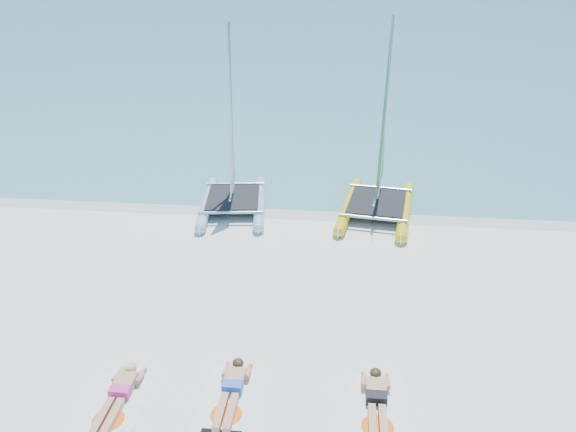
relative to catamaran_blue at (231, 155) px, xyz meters
name	(u,v)px	position (x,y,z in m)	size (l,w,h in m)	color
ground	(275,307)	(2.03, -5.60, -1.72)	(140.00, 140.00, 0.00)	white
sea	(337,23)	(2.03, 57.40, -1.71)	(140.00, 115.00, 0.01)	#69A4AF
wet_sand_strip	(296,210)	(2.03, -0.10, -1.71)	(140.00, 1.40, 0.01)	beige
catamaran_blue	(231,155)	(0.00, 0.00, 0.00)	(2.53, 4.44, 5.75)	#A5C9D9
catamaran_yellow	(382,151)	(4.62, 0.41, 0.17)	(2.69, 4.81, 5.99)	yellow
towel_a	(116,406)	(-0.40, -8.98, -1.71)	(1.00, 1.85, 0.02)	white
sunbather_a	(119,393)	(-0.40, -8.79, -1.60)	(0.37, 1.73, 0.26)	tan
towel_b	(230,401)	(1.60, -8.65, -1.71)	(1.00, 1.85, 0.02)	white
sunbather_b	(232,389)	(1.60, -8.46, -1.60)	(0.37, 1.73, 0.26)	tan
towel_c	(377,412)	(4.23, -8.66, -1.71)	(1.00, 1.85, 0.02)	white
sunbather_c	(377,400)	(4.23, -8.47, -1.60)	(0.37, 1.73, 0.26)	tan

